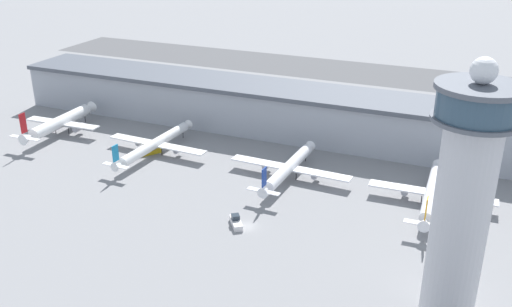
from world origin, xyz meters
The scene contains 10 objects.
ground_plane centered at (0.00, 0.00, 0.00)m, with size 1000.00×1000.00×0.00m, color gray.
terminal_building centered at (0.00, 70.00, 9.18)m, with size 257.80×25.00×18.16m.
runway_strip centered at (0.00, 169.65, 0.00)m, with size 386.69×44.00×0.01m, color #515154.
control_tower centered at (53.35, -16.85, 28.38)m, with size 16.60×16.60×55.61m.
airplane_gate_alpha centered at (-93.99, 35.49, 4.87)m, with size 31.34×40.02×14.37m.
airplane_gate_bravo centered at (-50.09, 32.72, 3.96)m, with size 38.58×44.72×11.23m.
airplane_gate_charlie centered at (-0.18, 32.30, 3.96)m, with size 40.52×40.35×11.63m.
airplane_gate_delta centered at (43.97, 32.01, 4.06)m, with size 36.61×42.14×11.97m.
service_truck_catering centered at (-3.31, -0.99, 1.04)m, with size 6.13×7.08×2.98m.
service_truck_fuel centered at (-52.20, 32.01, 0.89)m, with size 6.14×7.69×2.58m.
Camera 1 is at (54.76, -123.40, 79.26)m, focal length 40.00 mm.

